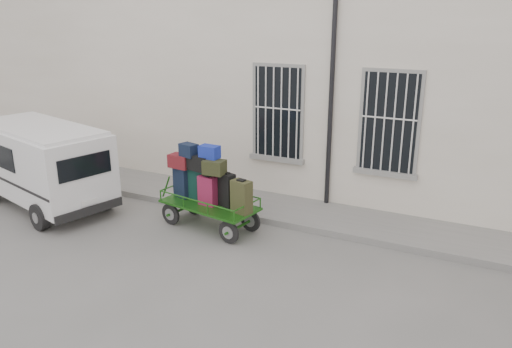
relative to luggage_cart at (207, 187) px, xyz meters
name	(u,v)px	position (x,y,z in m)	size (l,w,h in m)	color
ground	(235,248)	(1.06, -0.69, -0.95)	(80.00, 80.00, 0.00)	slate
building	(328,72)	(1.07, 4.81, 2.05)	(24.00, 5.15, 6.00)	beige
sidewalk	(279,209)	(1.06, 1.51, -0.87)	(24.00, 1.70, 0.15)	slate
luggage_cart	(207,187)	(0.00, 0.00, 0.00)	(2.62, 1.34, 1.88)	black
van	(42,161)	(-4.26, -0.66, 0.21)	(4.30, 2.65, 2.03)	white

